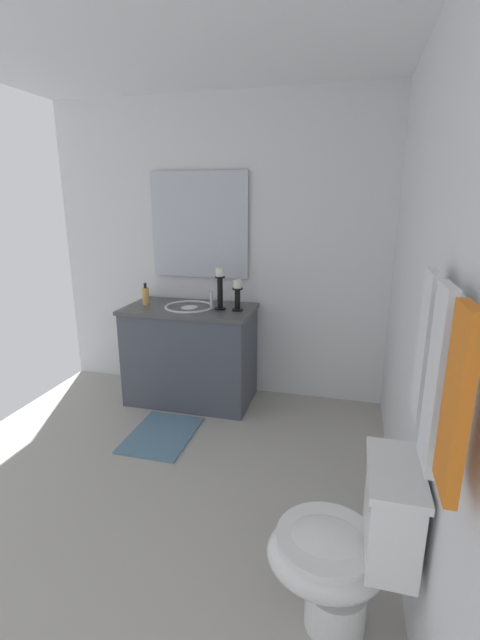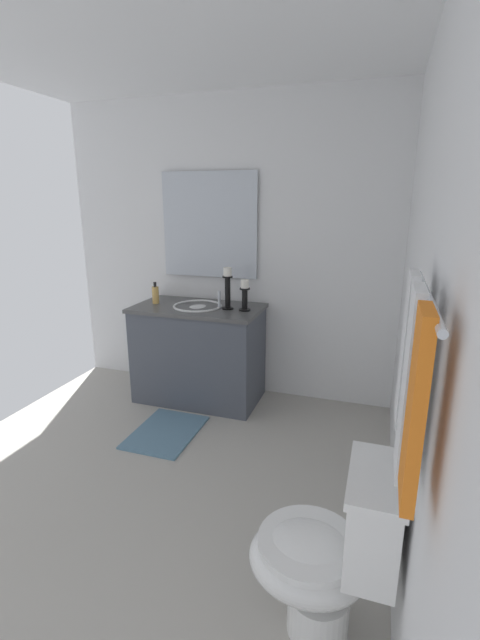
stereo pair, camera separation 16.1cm
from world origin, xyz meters
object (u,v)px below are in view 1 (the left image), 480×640
object	(u,v)px
toilet	(344,550)
vanity_cabinet	(191,354)
sink_basin	(190,312)
mirror	(199,225)
bath_mat	(162,435)
candle_holder_short	(220,288)
soap_bottle	(146,296)
towel_bar	(456,292)
candle_holder_tall	(237,295)
towel_near_corner	(457,403)
towel_near_vanity	(425,346)
towel_center	(437,380)

from	to	relation	value
toilet	vanity_cabinet	bearing A→B (deg)	-143.92
sink_basin	toilet	size ratio (longest dim) A/B	0.54
mirror	bath_mat	distance (m)	1.69
vanity_cabinet	candle_holder_short	size ratio (longest dim) A/B	3.16
mirror	toilet	world-z (taller)	mirror
toilet	bath_mat	distance (m)	1.77
sink_basin	toilet	bearing A→B (deg)	36.06
vanity_cabinet	soap_bottle	bearing A→B (deg)	-88.83
sink_basin	bath_mat	distance (m)	0.98
sink_basin	towel_bar	distance (m)	2.56
vanity_cabinet	candle_holder_tall	xyz separation A→B (m)	(0.01, 0.40, 0.53)
vanity_cabinet	towel_near_corner	world-z (taller)	towel_near_corner
sink_basin	candle_holder_short	bearing A→B (deg)	89.60
mirror	towel_near_corner	size ratio (longest dim) A/B	1.89
toilet	towel_bar	distance (m)	1.09
candle_holder_tall	toilet	size ratio (longest dim) A/B	0.33
towel_near_vanity	bath_mat	bearing A→B (deg)	-126.49
sink_basin	candle_holder_tall	bearing A→B (deg)	89.26
candle_holder_tall	bath_mat	world-z (taller)	candle_holder_tall
soap_bottle	towel_near_vanity	bearing A→B (deg)	47.37
mirror	candle_holder_tall	xyz separation A→B (m)	(0.29, 0.40, -0.50)
towel_center	towel_near_corner	world-z (taller)	same
soap_bottle	bath_mat	world-z (taller)	soap_bottle
mirror	candle_holder_tall	bearing A→B (deg)	54.78
toilet	towel_center	xyz separation A→B (m)	(0.19, 0.20, 0.80)
candle_holder_short	soap_bottle	xyz separation A→B (m)	(0.01, -0.64, -0.10)
toilet	towel_center	bearing A→B (deg)	47.26
vanity_cabinet	bath_mat	xyz separation A→B (m)	(0.63, 0.00, -0.40)
towel_near_vanity	mirror	bearing A→B (deg)	-143.34
mirror	towel_near_vanity	world-z (taller)	mirror
towel_bar	soap_bottle	bearing A→B (deg)	-135.96
sink_basin	candle_holder_short	distance (m)	0.34
bath_mat	mirror	bearing A→B (deg)	180.00
soap_bottle	towel_center	bearing A→B (deg)	43.77
sink_basin	candle_holder_short	world-z (taller)	candle_holder_short
candle_holder_tall	soap_bottle	world-z (taller)	candle_holder_tall
sink_basin	candle_holder_tall	size ratio (longest dim) A/B	1.65
candle_holder_short	bath_mat	bearing A→B (deg)	-22.80
candle_holder_tall	bath_mat	bearing A→B (deg)	-33.10
towel_center	vanity_cabinet	bearing A→B (deg)	-142.67
mirror	candle_holder_short	xyz separation A→B (m)	(0.28, 0.26, -0.46)
towel_near_vanity	toilet	bearing A→B (deg)	-78.22
mirror	candle_holder_short	distance (m)	0.60
towel_bar	vanity_cabinet	bearing A→B (deg)	-142.34
vanity_cabinet	candle_holder_short	bearing A→B (deg)	89.61
candle_holder_short	toilet	world-z (taller)	candle_holder_short
mirror	towel_bar	world-z (taller)	mirror
mirror	bath_mat	bearing A→B (deg)	0.00
soap_bottle	towel_bar	xyz separation A→B (m)	(1.96, 1.89, 0.53)
mirror	soap_bottle	bearing A→B (deg)	-52.58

